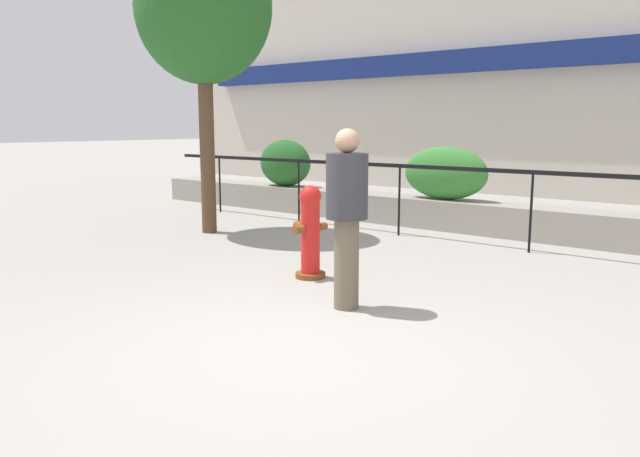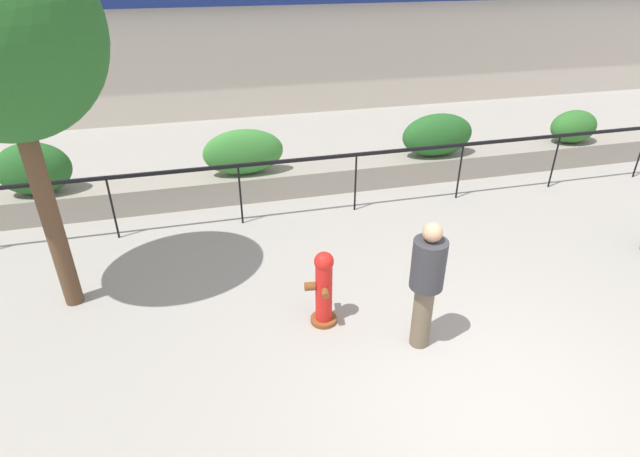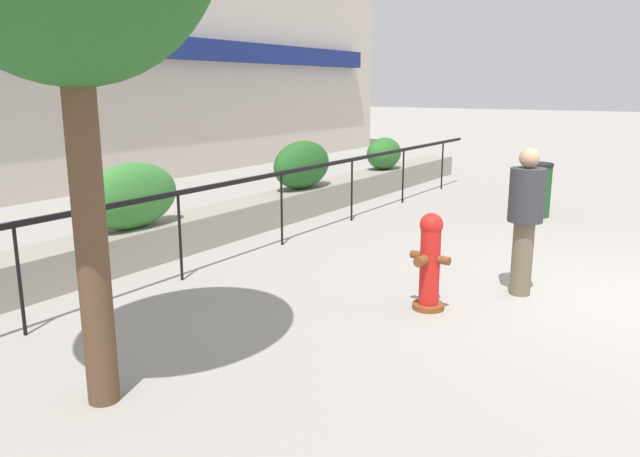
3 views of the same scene
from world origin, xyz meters
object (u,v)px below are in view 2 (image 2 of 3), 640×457
at_px(hedge_bush_1, 243,152).
at_px(hedge_bush_2, 437,135).
at_px(hedge_bush_3, 574,127).
at_px(pedestrian, 427,279).
at_px(fire_hydrant, 323,288).
at_px(hedge_bush_0, 33,169).

bearing_deg(hedge_bush_1, hedge_bush_2, 0.00).
xyz_separation_m(hedge_bush_3, pedestrian, (-5.89, -4.85, 0.12)).
xyz_separation_m(hedge_bush_3, fire_hydrant, (-6.95, -4.15, -0.32)).
bearing_deg(pedestrian, fire_hydrant, 146.36).
relative_size(fire_hydrant, pedestrian, 0.62).
relative_size(hedge_bush_0, hedge_bush_3, 1.16).
xyz_separation_m(hedge_bush_0, pedestrian, (5.28, -4.85, 0.01)).
distance_m(hedge_bush_1, fire_hydrant, 4.20).
height_order(hedge_bush_2, fire_hydrant, hedge_bush_2).
relative_size(hedge_bush_1, pedestrian, 0.90).
relative_size(hedge_bush_1, hedge_bush_3, 1.41).
bearing_deg(hedge_bush_2, hedge_bush_0, 180.00).
relative_size(hedge_bush_1, fire_hydrant, 1.44).
distance_m(hedge_bush_2, fire_hydrant, 5.49).
relative_size(hedge_bush_0, fire_hydrant, 1.18).
height_order(hedge_bush_1, fire_hydrant, hedge_bush_1).
xyz_separation_m(hedge_bush_2, hedge_bush_3, (3.38, 0.00, -0.08)).
bearing_deg(hedge_bush_3, hedge_bush_1, 180.00).
bearing_deg(hedge_bush_3, hedge_bush_2, 180.00).
xyz_separation_m(hedge_bush_1, hedge_bush_2, (4.09, 0.00, 0.00)).
height_order(hedge_bush_1, pedestrian, pedestrian).
xyz_separation_m(hedge_bush_0, hedge_bush_3, (11.17, 0.00, -0.11)).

